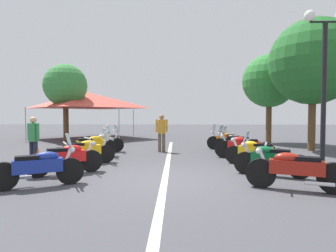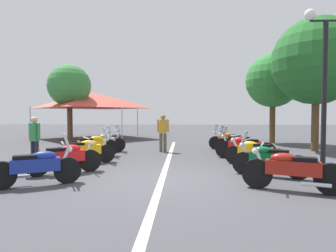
% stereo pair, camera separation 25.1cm
% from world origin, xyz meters
% --- Properties ---
extents(ground_plane, '(80.00, 80.00, 0.00)m').
position_xyz_m(ground_plane, '(0.00, 0.00, 0.00)').
color(ground_plane, '#424247').
extents(lane_centre_stripe, '(13.90, 0.16, 0.01)m').
position_xyz_m(lane_centre_stripe, '(2.64, 0.00, 0.00)').
color(lane_centre_stripe, beige).
rests_on(lane_centre_stripe, ground_plane).
extents(motorcycle_left_row_0, '(1.09, 1.82, 1.20)m').
position_xyz_m(motorcycle_left_row_0, '(-0.78, 2.80, 0.46)').
color(motorcycle_left_row_0, black).
rests_on(motorcycle_left_row_0, ground_plane).
extents(motorcycle_left_row_1, '(1.20, 1.78, 1.00)m').
position_xyz_m(motorcycle_left_row_1, '(0.56, 2.72, 0.45)').
color(motorcycle_left_row_1, black).
rests_on(motorcycle_left_row_1, ground_plane).
extents(motorcycle_left_row_2, '(1.17, 1.90, 1.19)m').
position_xyz_m(motorcycle_left_row_2, '(2.08, 2.73, 0.46)').
color(motorcycle_left_row_2, black).
rests_on(motorcycle_left_row_2, ground_plane).
extents(motorcycle_left_row_3, '(1.20, 1.79, 1.23)m').
position_xyz_m(motorcycle_left_row_3, '(3.47, 2.92, 0.48)').
color(motorcycle_left_row_3, black).
rests_on(motorcycle_left_row_3, ground_plane).
extents(motorcycle_left_row_4, '(1.18, 1.91, 1.20)m').
position_xyz_m(motorcycle_left_row_4, '(4.86, 2.96, 0.46)').
color(motorcycle_left_row_4, black).
rests_on(motorcycle_left_row_4, ground_plane).
extents(motorcycle_right_row_0, '(0.95, 2.02, 1.01)m').
position_xyz_m(motorcycle_right_row_0, '(-0.90, -2.85, 0.46)').
color(motorcycle_right_row_0, black).
rests_on(motorcycle_right_row_0, ground_plane).
extents(motorcycle_right_row_1, '(1.02, 1.85, 1.20)m').
position_xyz_m(motorcycle_right_row_1, '(0.52, -2.80, 0.46)').
color(motorcycle_right_row_1, black).
rests_on(motorcycle_right_row_1, ground_plane).
extents(motorcycle_right_row_2, '(1.17, 1.78, 0.98)m').
position_xyz_m(motorcycle_right_row_2, '(2.02, -2.81, 0.45)').
color(motorcycle_right_row_2, black).
rests_on(motorcycle_right_row_2, ground_plane).
extents(motorcycle_right_row_3, '(1.10, 2.05, 1.22)m').
position_xyz_m(motorcycle_right_row_3, '(3.34, -2.76, 0.48)').
color(motorcycle_right_row_3, black).
rests_on(motorcycle_right_row_3, ground_plane).
extents(motorcycle_right_row_4, '(1.21, 1.87, 1.21)m').
position_xyz_m(motorcycle_right_row_4, '(4.70, -2.79, 0.46)').
color(motorcycle_right_row_4, black).
rests_on(motorcycle_right_row_4, ground_plane).
extents(motorcycle_right_row_5, '(1.04, 1.90, 1.20)m').
position_xyz_m(motorcycle_right_row_5, '(6.02, -2.68, 0.46)').
color(motorcycle_right_row_5, black).
rests_on(motorcycle_right_row_5, ground_plane).
extents(street_lamp_twin_globe, '(0.32, 1.22, 4.68)m').
position_xyz_m(street_lamp_twin_globe, '(1.40, -4.63, 3.22)').
color(street_lamp_twin_globe, black).
rests_on(street_lamp_twin_globe, ground_plane).
extents(traffic_cone_0, '(0.36, 0.36, 0.61)m').
position_xyz_m(traffic_cone_0, '(1.65, 4.05, 0.29)').
color(traffic_cone_0, orange).
rests_on(traffic_cone_0, ground_plane).
extents(bystander_0, '(0.32, 0.49, 1.58)m').
position_xyz_m(bystander_0, '(1.90, 4.32, 0.92)').
color(bystander_0, '#1E2338').
rests_on(bystander_0, ground_plane).
extents(bystander_1, '(0.32, 0.53, 1.65)m').
position_xyz_m(bystander_1, '(5.24, 0.35, 0.97)').
color(bystander_1, brown).
rests_on(bystander_1, ground_plane).
extents(roadside_tree_0, '(3.07, 3.07, 5.14)m').
position_xyz_m(roadside_tree_0, '(9.43, -5.70, 3.59)').
color(roadside_tree_0, brown).
rests_on(roadside_tree_0, ground_plane).
extents(roadside_tree_1, '(3.88, 3.88, 5.98)m').
position_xyz_m(roadside_tree_1, '(5.93, -6.49, 4.03)').
color(roadside_tree_1, brown).
rests_on(roadside_tree_1, ground_plane).
extents(roadside_tree_2, '(2.61, 2.61, 4.74)m').
position_xyz_m(roadside_tree_2, '(9.96, 6.48, 3.40)').
color(roadside_tree_2, brown).
rests_on(roadside_tree_2, ground_plane).
extents(event_tent, '(6.20, 6.20, 3.20)m').
position_xyz_m(event_tent, '(12.07, 5.85, 2.65)').
color(event_tent, '#E54C3F').
rests_on(event_tent, ground_plane).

